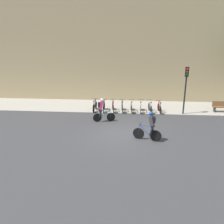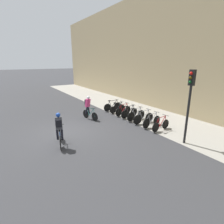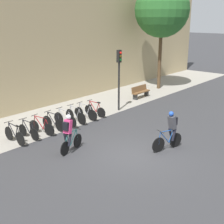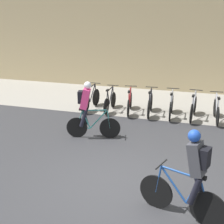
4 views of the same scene
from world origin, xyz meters
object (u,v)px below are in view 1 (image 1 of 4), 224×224
cyclist_grey (150,125)px  parked_bike_7 (159,108)px  bench (223,107)px  parked_bike_6 (150,107)px  cyclist_pink (102,109)px  parked_bike_1 (104,107)px  parked_bike_0 (95,106)px  traffic_light_pole (186,82)px  parked_bike_2 (113,107)px  parked_bike_4 (131,107)px  parked_bike_3 (122,107)px  parked_bike_5 (141,107)px

cyclist_grey → parked_bike_7: size_ratio=1.12×
parked_bike_7 → bench: 5.42m
parked_bike_6 → parked_bike_7: bearing=0.0°
cyclist_pink → parked_bike_1: (-0.18, 2.79, -0.56)m
parked_bike_0 → bench: (10.90, 0.52, 0.07)m
traffic_light_pole → cyclist_grey: bearing=-119.6°
cyclist_pink → parked_bike_2: cyclist_pink is taller
parked_bike_1 → parked_bike_4: bearing=0.0°
parked_bike_0 → parked_bike_3: size_ratio=1.04×
traffic_light_pole → parked_bike_6: bearing=173.8°
parked_bike_5 → traffic_light_pole: bearing=-4.8°
parked_bike_1 → parked_bike_4: 2.36m
cyclist_pink → cyclist_grey: (3.24, -3.15, -0.00)m
parked_bike_6 → parked_bike_1: bearing=180.0°
cyclist_grey → parked_bike_5: cyclist_grey is taller
cyclist_grey → bench: (6.69, 6.46, -0.47)m
parked_bike_0 → bench: size_ratio=0.98×
bench → parked_bike_5: bearing=-175.7°
traffic_light_pole → bench: size_ratio=2.16×
parked_bike_3 → parked_bike_7: bearing=-0.0°
parked_bike_0 → parked_bike_1: bearing=-0.0°
parked_bike_5 → parked_bike_7: bearing=-0.0°
parked_bike_1 → parked_bike_0: bearing=180.0°
cyclist_pink → bench: size_ratio=0.99×
cyclist_pink → parked_bike_7: (4.54, 2.79, -0.56)m
bench → parked_bike_1: bearing=-177.0°
parked_bike_4 → cyclist_pink: bearing=-128.0°
parked_bike_2 → cyclist_grey: bearing=-66.1°
parked_bike_1 → traffic_light_pole: 7.01m
cyclist_grey → parked_bike_1: cyclist_grey is taller
parked_bike_0 → parked_bike_3: 2.36m
parked_bike_0 → parked_bike_5: bearing=0.0°
parked_bike_4 → traffic_light_pole: traffic_light_pole is taller
cyclist_pink → bench: (9.93, 3.31, -0.47)m
parked_bike_0 → parked_bike_5: size_ratio=1.00×
parked_bike_5 → parked_bike_6: (0.79, -0.00, -0.01)m
parked_bike_4 → parked_bike_6: (1.57, -0.00, -0.01)m
parked_bike_0 → parked_bike_2: (1.58, -0.00, -0.01)m
parked_bike_1 → parked_bike_2: bearing=-0.0°
parked_bike_1 → bench: size_ratio=0.89×
parked_bike_2 → parked_bike_3: size_ratio=1.00×
cyclist_pink → bench: cyclist_pink is taller
cyclist_pink → parked_bike_0: size_ratio=1.01×
parked_bike_2 → traffic_light_pole: (5.84, -0.29, 2.24)m
cyclist_pink → bench: bearing=18.4°
cyclist_grey → parked_bike_1: 6.87m
cyclist_pink → cyclist_grey: 4.52m
parked_bike_2 → parked_bike_4: size_ratio=0.98×
parked_bike_2 → parked_bike_7: 3.93m
parked_bike_1 → parked_bike_5: parked_bike_5 is taller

